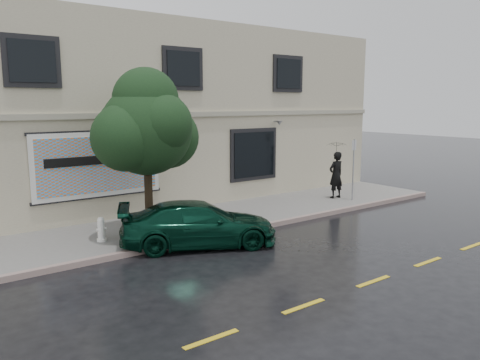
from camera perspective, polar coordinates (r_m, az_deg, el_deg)
ground at (r=13.56m, az=4.03°, el=-7.85°), size 90.00×90.00×0.00m
sidewalk at (r=16.04m, az=-3.58°, el=-4.83°), size 20.00×3.50×0.15m
curb at (r=14.66m, az=0.19°, el=-6.19°), size 20.00×0.18×0.16m
road_marking at (r=11.29m, az=15.94°, el=-11.78°), size 19.00×0.12×0.01m
building at (r=20.62m, az=-12.52°, el=7.75°), size 20.00×8.12×7.00m
billboard at (r=15.75m, az=-16.84°, el=1.84°), size 4.30×0.16×2.20m
car at (r=13.29m, az=-5.04°, el=-5.36°), size 4.78×3.58×1.27m
pedestrian at (r=19.46m, az=11.62°, el=0.61°), size 0.72×0.49×1.90m
umbrella at (r=19.31m, az=11.74°, el=4.35°), size 0.97×0.97×0.65m
street_tree at (r=13.80m, az=-11.33°, el=5.99°), size 2.63×2.63×4.42m
fire_hydrant at (r=13.81m, az=-16.57°, el=-5.79°), size 0.29×0.27×0.70m
sign_pole at (r=19.06m, az=13.66°, el=1.96°), size 0.30×0.07×2.45m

